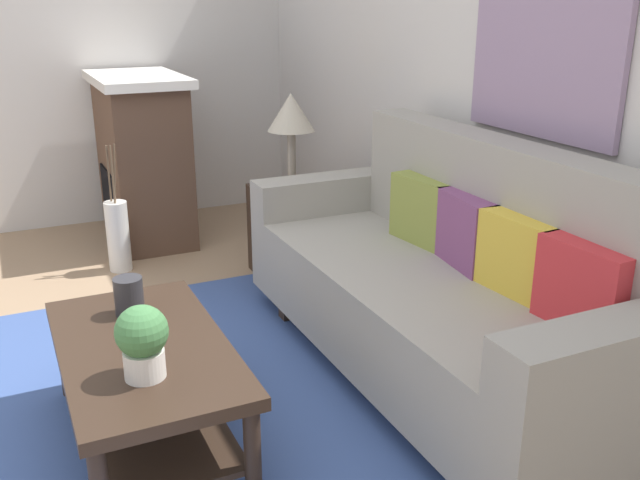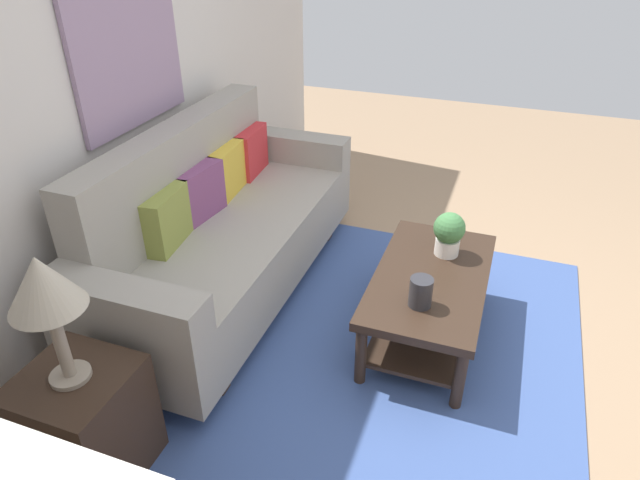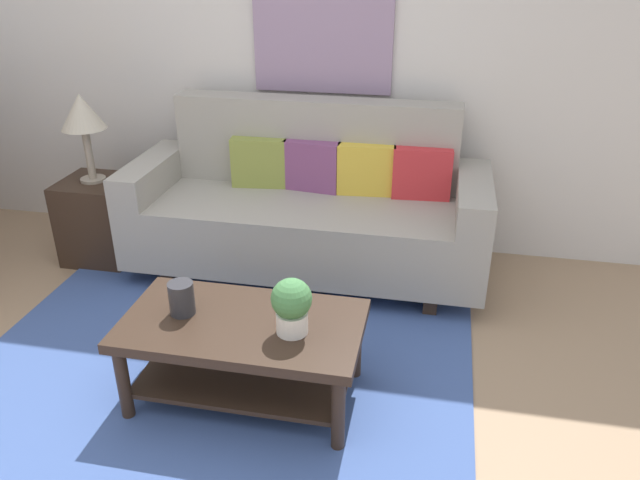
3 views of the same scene
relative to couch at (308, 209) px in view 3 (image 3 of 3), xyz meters
The scene contains 14 objects.
ground_plane 1.65m from the couch, 97.93° to the right, with size 9.72×9.72×0.00m, color #9E7F60.
wall_back 1.09m from the couch, 112.25° to the left, with size 5.72×0.10×2.70m, color silver.
area_rug 1.18m from the couch, 101.54° to the right, with size 2.55×2.20×0.01m, color #3D5693.
couch is the anchor object (origin of this frame).
throw_pillow_olive 0.45m from the couch, 160.18° to the left, with size 0.36×0.12×0.32m, color olive.
throw_pillow_plum 0.28m from the couch, 90.00° to the left, with size 0.36×0.12×0.32m, color #7A4270.
throw_pillow_mustard 0.45m from the couch, 19.82° to the left, with size 0.36×0.12×0.32m, color gold.
throw_pillow_crimson 0.75m from the couch, 10.22° to the left, with size 0.36×0.12×0.32m, color red.
coffee_table 1.31m from the couch, 90.83° to the right, with size 1.10×0.60×0.43m.
tabletop_vase 1.34m from the couch, 103.32° to the right, with size 0.12×0.12×0.16m, color #2D2D33.
potted_plant_tabletop 1.37m from the couch, 80.50° to the right, with size 0.18×0.18×0.26m.
side_table 1.43m from the couch, behind, with size 0.44×0.44×0.56m, color #332319.
table_lamp 1.53m from the couch, behind, with size 0.28×0.28×0.57m.
framed_painting 1.15m from the couch, 90.00° to the left, with size 0.90×0.03×0.82m, color gray.
Camera 3 is at (1.01, -1.96, 1.99)m, focal length 34.63 mm.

